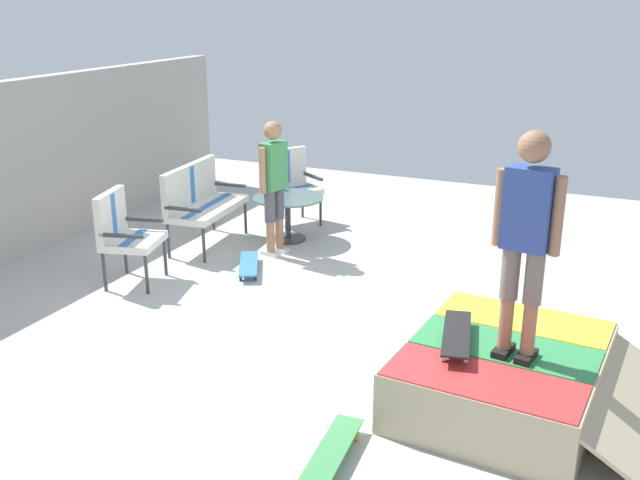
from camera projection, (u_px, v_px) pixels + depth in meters
name	position (u px, v px, depth m)	size (l,w,h in m)	color
ground_plane	(308.00, 325.00, 7.03)	(12.00, 12.00, 0.10)	#B2B2AD
skate_ramp	(507.00, 376.00, 5.50)	(1.85, 2.17, 0.49)	tan
patio_bench	(199.00, 197.00, 8.97)	(1.29, 0.65, 1.02)	#38383D
patio_chair_near_house	(290.00, 179.00, 9.86)	(0.82, 0.80, 1.02)	#38383D
patio_chair_by_wall	(123.00, 229.00, 7.76)	(0.74, 0.69, 1.02)	#38383D
patio_table	(288.00, 209.00, 9.22)	(0.90, 0.90, 0.57)	#38383D
person_watching	(274.00, 179.00, 8.54)	(0.47, 0.29, 1.62)	silver
person_skater	(526.00, 231.00, 4.97)	(0.28, 0.47, 1.66)	black
skateboard_by_bench	(249.00, 264.00, 8.24)	(0.80, 0.55, 0.10)	#3372B2
skateboard_spare	(333.00, 450.00, 4.87)	(0.81, 0.26, 0.10)	#3F8C4C
skateboard_on_ramp	(457.00, 334.00, 5.43)	(0.82, 0.36, 0.10)	black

